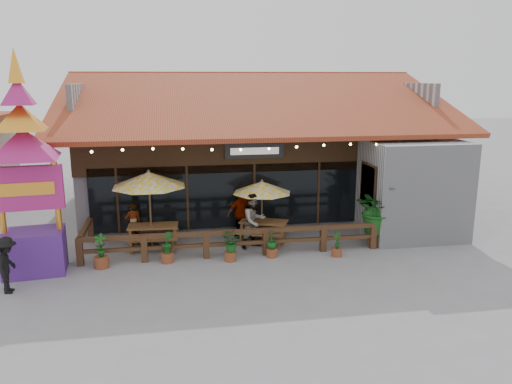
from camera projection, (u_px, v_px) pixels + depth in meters
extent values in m
plane|color=gray|center=(277.00, 249.00, 17.40)|extent=(100.00, 100.00, 0.00)
cube|color=#BBBBC1|center=(247.00, 160.00, 23.68)|extent=(14.00, 10.00, 4.00)
cube|color=#332010|center=(227.00, 151.00, 18.28)|extent=(11.00, 0.16, 1.60)
cube|color=black|center=(228.00, 196.00, 18.64)|extent=(10.00, 0.12, 2.40)
cube|color=#E6C167|center=(227.00, 195.00, 18.84)|extent=(9.80, 0.05, 2.20)
cube|color=#BBBBC1|center=(412.00, 189.00, 18.48)|extent=(3.50, 2.70, 3.60)
cube|color=red|center=(368.00, 186.00, 18.00)|extent=(0.06, 1.20, 1.50)
cube|color=#332010|center=(368.00, 186.00, 17.99)|extent=(0.04, 1.34, 1.64)
cube|color=#974322|center=(260.00, 102.00, 19.66)|extent=(15.50, 7.05, 2.37)
cube|color=#974322|center=(237.00, 95.00, 26.38)|extent=(15.50, 7.05, 2.37)
cube|color=#974322|center=(247.00, 73.00, 22.77)|extent=(15.50, 0.30, 0.12)
cube|color=#BBBBC1|center=(89.00, 104.00, 21.92)|extent=(0.20, 9.00, 1.80)
cube|color=#BBBBC1|center=(389.00, 101.00, 24.21)|extent=(0.20, 9.00, 1.80)
cube|color=black|center=(255.00, 151.00, 18.33)|extent=(2.20, 0.10, 0.55)
cube|color=silver|center=(255.00, 151.00, 18.27)|extent=(1.80, 0.02, 0.25)
cube|color=#332010|center=(118.00, 201.00, 17.95)|extent=(0.08, 0.08, 2.40)
cube|color=#332010|center=(187.00, 198.00, 18.36)|extent=(0.08, 0.08, 2.40)
cube|color=#332010|center=(254.00, 195.00, 18.77)|extent=(0.08, 0.08, 2.40)
cube|color=#332010|center=(318.00, 193.00, 19.18)|extent=(0.08, 0.08, 2.40)
sphere|color=#FFE58C|center=(92.00, 152.00, 15.70)|extent=(0.09, 0.09, 0.09)
sphere|color=#FFE58C|center=(122.00, 150.00, 15.84)|extent=(0.09, 0.09, 0.09)
sphere|color=#FFE58C|center=(153.00, 149.00, 16.00)|extent=(0.09, 0.09, 0.09)
sphere|color=#FFE58C|center=(183.00, 149.00, 16.16)|extent=(0.09, 0.09, 0.09)
sphere|color=#FFE58C|center=(212.00, 150.00, 16.32)|extent=(0.09, 0.09, 0.09)
sphere|color=#FFE58C|center=(241.00, 150.00, 16.49)|extent=(0.09, 0.09, 0.09)
sphere|color=#FFE58C|center=(269.00, 149.00, 16.64)|extent=(0.09, 0.09, 0.09)
sphere|color=#FFE58C|center=(297.00, 147.00, 16.79)|extent=(0.09, 0.09, 0.09)
sphere|color=#FFE58C|center=(324.00, 145.00, 16.93)|extent=(0.09, 0.09, 0.09)
sphere|color=#FFE58C|center=(350.00, 144.00, 17.09)|extent=(0.09, 0.09, 0.09)
sphere|color=#FFE58C|center=(377.00, 144.00, 17.25)|extent=(0.09, 0.09, 0.09)
cube|color=#4D2F1B|center=(80.00, 252.00, 15.76)|extent=(0.20, 0.20, 0.90)
cube|color=#4D2F1B|center=(144.00, 248.00, 16.08)|extent=(0.20, 0.20, 0.90)
cube|color=#4D2F1B|center=(206.00, 245.00, 16.41)|extent=(0.20, 0.20, 0.90)
cube|color=#4D2F1B|center=(266.00, 242.00, 16.74)|extent=(0.20, 0.20, 0.90)
cube|color=#4D2F1B|center=(323.00, 239.00, 17.07)|extent=(0.20, 0.20, 0.90)
cube|color=#4D2F1B|center=(373.00, 236.00, 17.36)|extent=(0.20, 0.20, 0.90)
cube|color=#4D2F1B|center=(233.00, 232.00, 16.47)|extent=(9.80, 0.16, 0.14)
cube|color=#4D2F1B|center=(233.00, 244.00, 16.56)|extent=(9.80, 0.12, 0.12)
cube|color=#4D2F1B|center=(85.00, 228.00, 16.87)|extent=(0.16, 2.50, 0.14)
cube|color=#4D2F1B|center=(91.00, 230.00, 18.06)|extent=(0.20, 0.20, 0.90)
cylinder|color=brown|center=(150.00, 211.00, 17.33)|extent=(0.07, 0.07, 2.60)
cone|color=yellow|center=(149.00, 179.00, 17.07)|extent=(3.40, 3.40, 0.51)
sphere|color=brown|center=(148.00, 171.00, 17.01)|extent=(0.11, 0.11, 0.11)
cylinder|color=black|center=(152.00, 246.00, 17.61)|extent=(0.50, 0.50, 0.07)
cylinder|color=brown|center=(262.00, 212.00, 18.00)|extent=(0.06, 0.06, 2.15)
cone|color=yellow|center=(262.00, 187.00, 17.79)|extent=(2.42, 2.42, 0.42)
sphere|color=brown|center=(262.00, 181.00, 17.74)|extent=(0.09, 0.09, 0.09)
cylinder|color=black|center=(262.00, 240.00, 18.24)|extent=(0.41, 0.41, 0.06)
cube|color=brown|center=(153.00, 226.00, 17.35)|extent=(1.74, 0.88, 0.06)
cube|color=brown|center=(132.00, 238.00, 17.35)|extent=(0.12, 0.75, 0.79)
cube|color=brown|center=(175.00, 236.00, 17.53)|extent=(0.12, 0.75, 0.79)
cube|color=brown|center=(152.00, 240.00, 16.85)|extent=(1.72, 0.38, 0.05)
cube|color=brown|center=(155.00, 230.00, 17.99)|extent=(1.72, 0.38, 0.05)
cube|color=brown|center=(264.00, 222.00, 17.95)|extent=(1.84, 1.37, 0.06)
cube|color=brown|center=(244.00, 230.00, 18.20)|extent=(0.36, 0.70, 0.77)
cube|color=brown|center=(283.00, 233.00, 17.87)|extent=(0.36, 0.70, 0.77)
cube|color=brown|center=(260.00, 235.00, 17.48)|extent=(1.65, 0.92, 0.05)
cube|color=brown|center=(267.00, 225.00, 18.56)|extent=(1.65, 0.92, 0.05)
cube|color=#4F227F|center=(35.00, 252.00, 15.17)|extent=(1.90, 1.52, 1.32)
cube|color=#B42173|center=(28.00, 188.00, 14.72)|extent=(2.00, 0.50, 1.32)
cube|color=orange|center=(26.00, 189.00, 14.58)|extent=(1.54, 0.21, 0.39)
cylinder|color=orange|center=(1.00, 196.00, 14.65)|extent=(0.18, 0.18, 2.21)
cylinder|color=orange|center=(56.00, 194.00, 14.90)|extent=(0.18, 0.18, 2.21)
pyramid|color=#B42173|center=(22.00, 128.00, 14.33)|extent=(2.93, 2.93, 0.88)
pyramid|color=orange|center=(19.00, 103.00, 14.17)|extent=(2.08, 2.08, 0.77)
pyramid|color=#B42173|center=(16.00, 77.00, 14.00)|extent=(1.34, 1.34, 0.77)
pyramid|color=orange|center=(13.00, 47.00, 13.82)|extent=(0.61, 0.61, 0.99)
cylinder|color=brown|center=(375.00, 239.00, 17.80)|extent=(0.59, 0.59, 0.43)
imported|color=#195317|center=(377.00, 209.00, 17.56)|extent=(2.04, 1.95, 1.76)
sphere|color=#195317|center=(382.00, 219.00, 17.56)|extent=(0.59, 0.59, 0.59)
sphere|color=#195317|center=(372.00, 212.00, 17.70)|extent=(0.51, 0.51, 0.51)
imported|color=#332010|center=(133.00, 224.00, 17.66)|extent=(0.65, 0.52, 1.55)
imported|color=#332010|center=(254.00, 221.00, 17.34)|extent=(1.18, 1.10, 1.93)
imported|color=#332010|center=(241.00, 214.00, 18.40)|extent=(1.16, 0.69, 1.85)
imported|color=black|center=(7.00, 265.00, 13.71)|extent=(0.63, 1.05, 1.60)
cylinder|color=brown|center=(102.00, 262.00, 15.64)|extent=(0.45, 0.45, 0.36)
imported|color=#195317|center=(100.00, 246.00, 15.51)|extent=(0.42, 0.31, 0.74)
cylinder|color=brown|center=(167.00, 257.00, 16.10)|extent=(0.41, 0.41, 0.33)
imported|color=#195317|center=(167.00, 243.00, 15.99)|extent=(0.32, 0.39, 0.68)
cylinder|color=brown|center=(230.00, 256.00, 16.23)|extent=(0.39, 0.39, 0.31)
imported|color=#195317|center=(230.00, 242.00, 16.13)|extent=(0.74, 0.70, 0.64)
cylinder|color=brown|center=(272.00, 253.00, 16.58)|extent=(0.36, 0.36, 0.29)
imported|color=#195317|center=(272.00, 240.00, 16.48)|extent=(0.47, 0.47, 0.60)
cylinder|color=brown|center=(337.00, 252.00, 16.64)|extent=(0.35, 0.35, 0.28)
imported|color=#195317|center=(337.00, 240.00, 16.55)|extent=(0.28, 0.35, 0.57)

